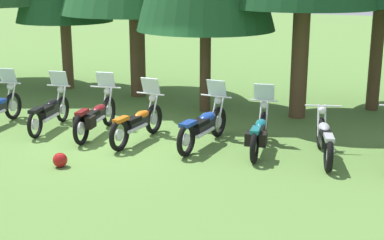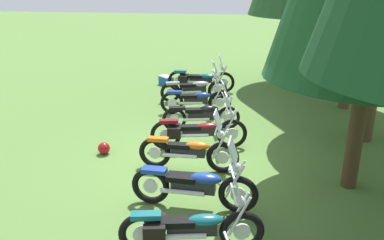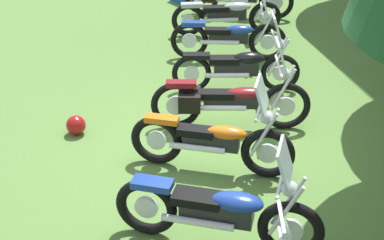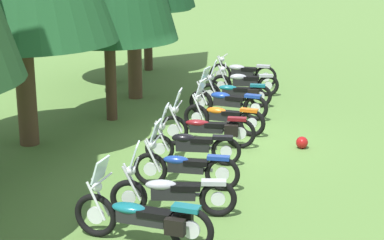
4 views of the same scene
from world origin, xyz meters
TOP-DOWN VIEW (x-y plane):
  - ground_plane at (0.00, 0.00)m, footprint 80.00×80.00m
  - motorcycle_3 at (-1.89, -0.09)m, footprint 0.74×2.08m
  - motorcycle_4 at (-0.61, -0.04)m, footprint 0.89×2.31m
  - motorcycle_5 at (0.55, -0.03)m, footprint 0.72×2.17m
  - motorcycle_6 at (2.01, 0.32)m, footprint 0.75×2.29m
  - motorcycle_7 at (3.24, 0.44)m, footprint 0.79×2.15m
  - motorcycle_8 at (4.58, 0.58)m, footprint 0.96×2.08m
  - dropped_helmet at (0.06, -2.16)m, footprint 0.29×0.29m

SIDE VIEW (x-z plane):
  - ground_plane at x=0.00m, z-range 0.00..0.00m
  - dropped_helmet at x=0.06m, z-range 0.00..0.29m
  - motorcycle_8 at x=4.58m, z-range -0.07..0.93m
  - motorcycle_7 at x=3.24m, z-range -0.24..1.11m
  - motorcycle_5 at x=0.55m, z-range -0.23..1.13m
  - motorcycle_3 at x=-1.89m, z-range -0.21..1.13m
  - motorcycle_4 at x=-0.61m, z-range -0.22..1.15m
  - motorcycle_6 at x=2.01m, z-range -0.22..1.15m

